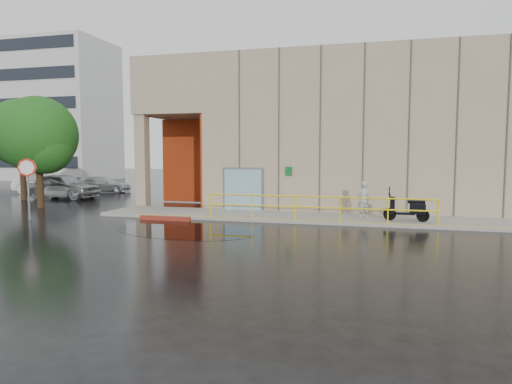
# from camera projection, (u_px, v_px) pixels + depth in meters

# --- Properties ---
(ground) EXTENTS (120.00, 120.00, 0.00)m
(ground) POSITION_uv_depth(u_px,v_px,m) (194.00, 232.00, 17.17)
(ground) COLOR black
(ground) RESTS_ON ground
(sidewalk) EXTENTS (20.00, 3.00, 0.15)m
(sidewalk) POSITION_uv_depth(u_px,v_px,m) (315.00, 218.00, 20.48)
(sidewalk) COLOR gray
(sidewalk) RESTS_ON ground
(building) EXTENTS (20.00, 10.17, 8.00)m
(building) POSITION_uv_depth(u_px,v_px,m) (350.00, 131.00, 26.08)
(building) COLOR tan
(building) RESTS_ON ground
(guardrail) EXTENTS (9.56, 0.06, 1.03)m
(guardrail) POSITION_uv_depth(u_px,v_px,m) (317.00, 208.00, 19.06)
(guardrail) COLOR yellow
(guardrail) RESTS_ON sidewalk
(distant_building) EXTENTS (12.00, 8.08, 15.00)m
(distant_building) POSITION_uv_depth(u_px,v_px,m) (56.00, 112.00, 50.61)
(distant_building) COLOR beige
(distant_building) RESTS_ON ground
(person) EXTENTS (0.71, 0.64, 1.63)m
(person) POSITION_uv_depth(u_px,v_px,m) (363.00, 200.00, 19.66)
(person) COLOR #A5A4A9
(person) RESTS_ON sidewalk
(scooter) EXTENTS (1.86, 0.72, 1.42)m
(scooter) POSITION_uv_depth(u_px,v_px,m) (407.00, 202.00, 18.89)
(scooter) COLOR black
(scooter) RESTS_ON sidewalk
(stop_sign) EXTENTS (0.75, 0.41, 2.74)m
(stop_sign) POSITION_uv_depth(u_px,v_px,m) (27.00, 175.00, 20.25)
(stop_sign) COLOR slate
(stop_sign) RESTS_ON ground
(red_curb) EXTENTS (2.40, 0.20, 0.18)m
(red_curb) POSITION_uv_depth(u_px,v_px,m) (165.00, 218.00, 20.19)
(red_curb) COLOR maroon
(red_curb) RESTS_ON ground
(puddle) EXTENTS (6.65, 4.93, 0.01)m
(puddle) POSITION_uv_depth(u_px,v_px,m) (184.00, 230.00, 17.59)
(puddle) COLOR black
(puddle) RESTS_ON ground
(car_a) EXTENTS (4.90, 2.11, 1.65)m
(car_a) POSITION_uv_depth(u_px,v_px,m) (63.00, 186.00, 29.56)
(car_a) COLOR #A1A4A7
(car_a) RESTS_ON ground
(car_b) EXTENTS (4.84, 1.99, 1.56)m
(car_b) POSITION_uv_depth(u_px,v_px,m) (45.00, 183.00, 32.97)
(car_b) COLOR white
(car_b) RESTS_ON ground
(car_c) EXTENTS (4.42, 2.85, 1.19)m
(car_c) POSITION_uv_depth(u_px,v_px,m) (103.00, 185.00, 34.16)
(car_c) COLOR #AAACB1
(car_c) RESTS_ON ground
(tree_near) EXTENTS (4.17, 4.17, 6.02)m
(tree_near) POSITION_uv_depth(u_px,v_px,m) (40.00, 138.00, 24.53)
(tree_near) COLOR black
(tree_near) RESTS_ON ground
(tree_far) EXTENTS (4.18, 4.18, 6.33)m
(tree_far) POSITION_uv_depth(u_px,v_px,m) (21.00, 135.00, 28.40)
(tree_far) COLOR black
(tree_far) RESTS_ON ground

